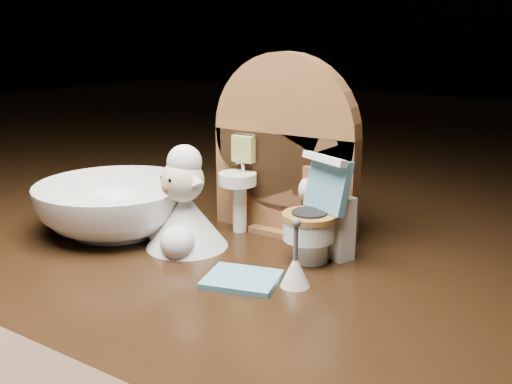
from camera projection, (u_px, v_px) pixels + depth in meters
backdrop_panel at (283, 157)px, 0.47m from camera, size 0.13×0.05×0.15m
toy_toilet at (320, 222)px, 0.42m from camera, size 0.05×0.06×0.08m
bath_mat at (242, 279)px, 0.39m from camera, size 0.06×0.05×0.00m
toilet_brush at (295, 268)px, 0.38m from camera, size 0.02×0.02×0.05m
plush_lamb at (184, 212)px, 0.45m from camera, size 0.07×0.07×0.08m
ceramic_bowl at (116, 207)px, 0.49m from camera, size 0.17×0.17×0.04m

